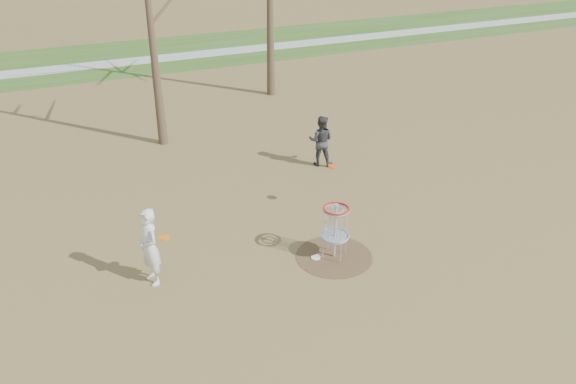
% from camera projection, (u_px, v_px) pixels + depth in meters
% --- Properties ---
extents(ground, '(160.00, 160.00, 0.00)m').
position_uv_depth(ground, '(334.00, 256.00, 13.12)').
color(ground, brown).
rests_on(ground, ground).
extents(green_band, '(160.00, 8.00, 0.01)m').
position_uv_depth(green_band, '(145.00, 55.00, 30.05)').
color(green_band, '#2D5119').
rests_on(green_band, ground).
extents(footpath, '(160.00, 1.50, 0.01)m').
position_uv_depth(footpath, '(149.00, 59.00, 29.24)').
color(footpath, '#9E9E99').
rests_on(footpath, green_band).
extents(dirt_circle, '(1.80, 1.80, 0.01)m').
position_uv_depth(dirt_circle, '(334.00, 256.00, 13.12)').
color(dirt_circle, '#47331E').
rests_on(dirt_circle, ground).
extents(player_standing, '(0.54, 0.72, 1.77)m').
position_uv_depth(player_standing, '(150.00, 247.00, 11.87)').
color(player_standing, silver).
rests_on(player_standing, ground).
extents(player_throwing, '(0.99, 0.94, 1.61)m').
position_uv_depth(player_throwing, '(321.00, 141.00, 17.32)').
color(player_throwing, '#343338').
rests_on(player_throwing, ground).
extents(disc_grounded, '(0.22, 0.22, 0.02)m').
position_uv_depth(disc_grounded, '(316.00, 257.00, 13.05)').
color(disc_grounded, white).
rests_on(disc_grounded, dirt_circle).
extents(discs_in_play, '(4.94, 1.53, 0.23)m').
position_uv_depth(discs_in_play, '(261.00, 197.00, 13.18)').
color(discs_in_play, '#ED3A0C').
rests_on(discs_in_play, ground).
extents(disc_golf_basket, '(0.64, 0.64, 1.35)m').
position_uv_depth(disc_golf_basket, '(336.00, 223.00, 12.70)').
color(disc_golf_basket, '#9EA3AD').
rests_on(disc_golf_basket, ground).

